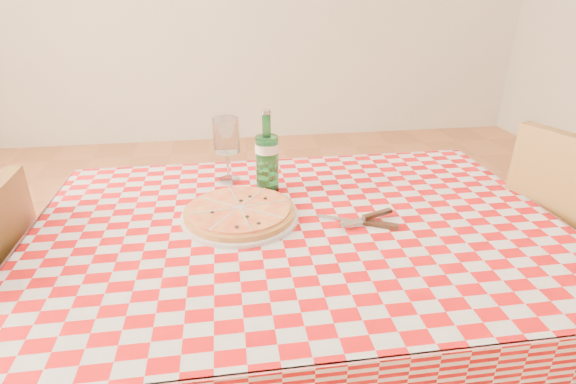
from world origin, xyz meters
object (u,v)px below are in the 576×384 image
(dining_table, at_px, (299,257))
(pizza_plate, at_px, (240,211))
(wine_glass, at_px, (227,150))
(water_bottle, at_px, (267,152))

(dining_table, bearing_deg, pizza_plate, 160.39)
(pizza_plate, relative_size, wine_glass, 1.54)
(water_bottle, bearing_deg, dining_table, -74.28)
(dining_table, xyz_separation_m, water_bottle, (-0.06, 0.20, 0.22))
(dining_table, bearing_deg, wine_glass, 119.58)
(dining_table, bearing_deg, water_bottle, 105.72)
(dining_table, relative_size, pizza_plate, 4.05)
(water_bottle, xyz_separation_m, wine_glass, (-0.11, 0.09, -0.02))
(pizza_plate, bearing_deg, wine_glass, 95.05)
(dining_table, relative_size, wine_glass, 6.24)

